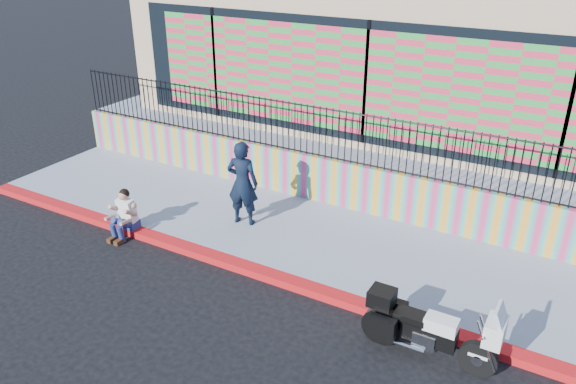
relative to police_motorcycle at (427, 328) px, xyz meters
The scene contains 10 objects.
ground 3.23m from the police_motorcycle, 168.94° to the left, with size 90.00×90.00×0.00m, color black.
red_curb 3.22m from the police_motorcycle, 168.94° to the left, with size 16.00×0.30×0.15m, color red.
sidewalk 3.89m from the police_motorcycle, 144.13° to the left, with size 16.00×3.00×0.15m, color #8C92A8.
mural_wall 4.97m from the police_motorcycle, 129.00° to the left, with size 16.00×0.20×1.10m, color #DA3972.
metal_fence 5.14m from the police_motorcycle, 129.00° to the left, with size 15.80×0.04×1.20m, color black, non-canonical shape.
elevated_platform 9.49m from the police_motorcycle, 109.23° to the left, with size 16.00×10.00×1.25m, color #8C92A8.
storefront_building 9.67m from the police_motorcycle, 109.68° to the left, with size 14.00×8.06×4.00m.
police_motorcycle is the anchor object (origin of this frame).
police_officer 5.16m from the police_motorcycle, 156.78° to the left, with size 0.69×0.45×1.89m, color black.
seated_man 6.74m from the police_motorcycle, behind, with size 0.54×0.71×1.06m.
Camera 1 is at (4.67, -7.58, 6.06)m, focal length 35.00 mm.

